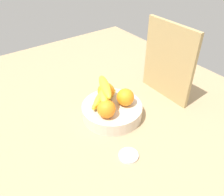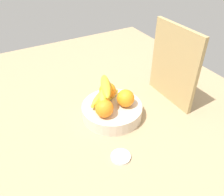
# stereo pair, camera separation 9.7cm
# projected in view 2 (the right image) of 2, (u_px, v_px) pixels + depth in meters

# --- Properties ---
(ground_plane) EXTENTS (1.80, 1.40, 0.03)m
(ground_plane) POSITION_uv_depth(u_px,v_px,m) (111.00, 117.00, 1.06)
(ground_plane) COLOR tan
(fruit_bowl) EXTENTS (0.26, 0.26, 0.06)m
(fruit_bowl) POSITION_uv_depth(u_px,v_px,m) (112.00, 110.00, 1.02)
(fruit_bowl) COLOR beige
(fruit_bowl) RESTS_ON ground_plane
(orange_front_left) EXTENTS (0.08, 0.08, 0.08)m
(orange_front_left) POSITION_uv_depth(u_px,v_px,m) (126.00, 98.00, 0.99)
(orange_front_left) COLOR orange
(orange_front_left) RESTS_ON fruit_bowl
(orange_front_right) EXTENTS (0.08, 0.08, 0.08)m
(orange_front_right) POSITION_uv_depth(u_px,v_px,m) (108.00, 91.00, 1.03)
(orange_front_right) COLOR orange
(orange_front_right) RESTS_ON fruit_bowl
(orange_center) EXTENTS (0.08, 0.08, 0.08)m
(orange_center) POSITION_uv_depth(u_px,v_px,m) (104.00, 108.00, 0.93)
(orange_center) COLOR orange
(orange_center) RESTS_ON fruit_bowl
(banana_bunch) EXTENTS (0.18, 0.18, 0.11)m
(banana_bunch) POSITION_uv_depth(u_px,v_px,m) (105.00, 93.00, 0.99)
(banana_bunch) COLOR yellow
(banana_bunch) RESTS_ON fruit_bowl
(cutting_board) EXTENTS (0.28, 0.02, 0.36)m
(cutting_board) POSITION_uv_depth(u_px,v_px,m) (174.00, 65.00, 1.04)
(cutting_board) COLOR tan
(cutting_board) RESTS_ON ground_plane
(jar_lid) EXTENTS (0.07, 0.07, 0.01)m
(jar_lid) POSITION_uv_depth(u_px,v_px,m) (121.00, 157.00, 0.85)
(jar_lid) COLOR white
(jar_lid) RESTS_ON ground_plane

